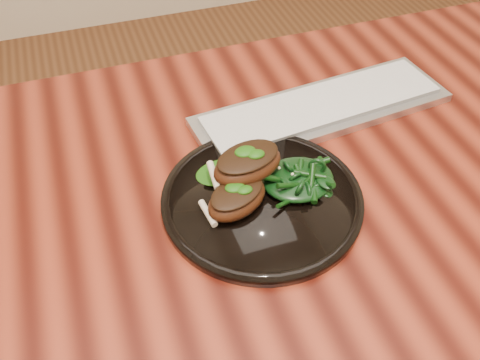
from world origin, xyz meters
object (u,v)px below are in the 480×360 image
at_px(plate, 262,199).
at_px(lamb_chop_front, 237,198).
at_px(greens_heap, 298,176).
at_px(keyboard, 322,108).
at_px(desk, 264,228).

height_order(plate, lamb_chop_front, lamb_chop_front).
relative_size(greens_heap, keyboard, 0.23).
relative_size(plate, keyboard, 0.62).
height_order(desk, plate, plate).
relative_size(desk, greens_heap, 15.52).
bearing_deg(desk, greens_heap, -22.28).
xyz_separation_m(desk, plate, (-0.01, -0.02, 0.09)).
relative_size(desk, plate, 5.66).
bearing_deg(plate, greens_heap, 5.19).
bearing_deg(plate, desk, 58.17).
distance_m(desk, lamb_chop_front, 0.14).
distance_m(lamb_chop_front, keyboard, 0.28).
distance_m(plate, greens_heap, 0.06).
bearing_deg(lamb_chop_front, keyboard, 39.73).
height_order(lamb_chop_front, greens_heap, lamb_chop_front).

